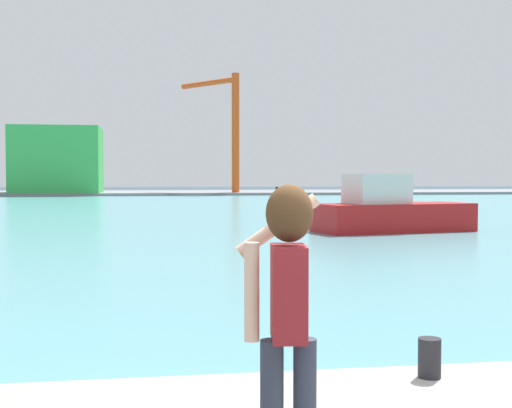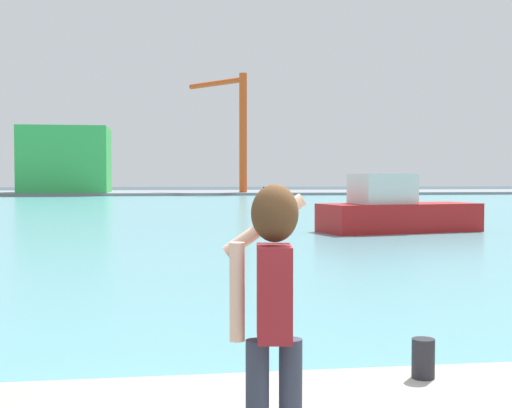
{
  "view_description": "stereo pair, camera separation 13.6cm",
  "coord_description": "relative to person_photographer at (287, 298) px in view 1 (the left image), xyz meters",
  "views": [
    {
      "loc": [
        -1.71,
        -4.19,
        2.34
      ],
      "look_at": [
        -0.01,
        6.62,
        1.91
      ],
      "focal_mm": 48.75,
      "sensor_mm": 36.0,
      "label": 1
    },
    {
      "loc": [
        -1.57,
        -4.21,
        2.34
      ],
      "look_at": [
        -0.01,
        6.62,
        1.91
      ],
      "focal_mm": 48.75,
      "sensor_mm": 36.0,
      "label": 2
    }
  ],
  "objects": [
    {
      "name": "harbor_bollard",
      "position": [
        1.66,
        1.79,
        -0.89
      ],
      "size": [
        0.2,
        0.2,
        0.35
      ],
      "primitive_type": "cylinder",
      "color": "black",
      "rests_on": "quay_promenade"
    },
    {
      "name": "harbor_water",
      "position": [
        0.9,
        52.19,
        -1.61
      ],
      "size": [
        140.0,
        100.0,
        0.02
      ],
      "primitive_type": "cube",
      "color": "#599EA8",
      "rests_on": "ground_plane"
    },
    {
      "name": "person_photographer",
      "position": [
        0.0,
        0.0,
        0.0
      ],
      "size": [
        0.53,
        0.56,
        1.74
      ],
      "rotation": [
        0.0,
        0.0,
        1.45
      ],
      "color": "#2D3342",
      "rests_on": "quay_promenade"
    },
    {
      "name": "boat_moored",
      "position": [
        9.37,
        24.18,
        -0.74
      ],
      "size": [
        7.13,
        3.87,
        2.45
      ],
      "rotation": [
        0.0,
        0.0,
        0.21
      ],
      "color": "#B21919",
      "rests_on": "harbor_water"
    },
    {
      "name": "warehouse_left",
      "position": [
        -12.04,
        87.39,
        2.87
      ],
      "size": [
        10.78,
        10.13,
        8.28
      ],
      "primitive_type": "cube",
      "color": "green",
      "rests_on": "far_shore_dock"
    },
    {
      "name": "far_shore_dock",
      "position": [
        0.9,
        92.19,
        -1.44
      ],
      "size": [
        140.0,
        20.0,
        0.35
      ],
      "primitive_type": "cube",
      "color": "gray",
      "rests_on": "ground_plane"
    },
    {
      "name": "port_crane",
      "position": [
        9.68,
        85.78,
        8.08
      ],
      "size": [
        7.02,
        8.97,
        15.29
      ],
      "color": "#D84C19",
      "rests_on": "far_shore_dock"
    },
    {
      "name": "ground_plane",
      "position": [
        0.9,
        50.19,
        -1.62
      ],
      "size": [
        220.0,
        220.0,
        0.0
      ],
      "primitive_type": "plane",
      "color": "#334751"
    }
  ]
}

